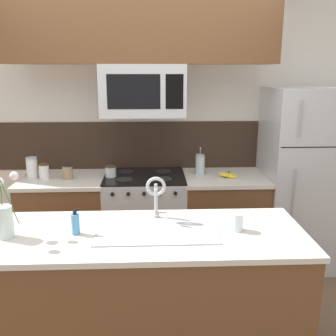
% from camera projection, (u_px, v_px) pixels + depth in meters
% --- Properties ---
extents(ground_plane, '(10.00, 10.00, 0.00)m').
position_uv_depth(ground_plane, '(144.00, 321.00, 2.91)').
color(ground_plane, brown).
extents(rear_partition, '(5.20, 0.10, 2.60)m').
position_uv_depth(rear_partition, '(174.00, 130.00, 3.83)').
color(rear_partition, silver).
rests_on(rear_partition, ground).
extents(splash_band, '(3.08, 0.01, 0.48)m').
position_uv_depth(splash_band, '(145.00, 145.00, 3.80)').
color(splash_band, '#332319').
rests_on(splash_band, rear_partition).
extents(back_counter_left, '(0.80, 0.65, 0.91)m').
position_uv_depth(back_counter_left, '(66.00, 223.00, 3.63)').
color(back_counter_left, brown).
rests_on(back_counter_left, ground).
extents(back_counter_right, '(0.80, 0.65, 0.91)m').
position_uv_depth(back_counter_right, '(223.00, 220.00, 3.69)').
color(back_counter_right, brown).
rests_on(back_counter_right, ground).
extents(stove_range, '(0.76, 0.64, 0.93)m').
position_uv_depth(stove_range, '(145.00, 221.00, 3.66)').
color(stove_range, '#B7BABF').
rests_on(stove_range, ground).
extents(microwave, '(0.74, 0.40, 0.45)m').
position_uv_depth(microwave, '(143.00, 91.00, 3.32)').
color(microwave, '#B7BABF').
extents(upper_cabinet_band, '(2.31, 0.34, 0.60)m').
position_uv_depth(upper_cabinet_band, '(142.00, 27.00, 3.16)').
color(upper_cabinet_band, brown).
extents(refrigerator, '(0.79, 0.74, 1.74)m').
position_uv_depth(refrigerator, '(304.00, 178.00, 3.64)').
color(refrigerator, '#B7BABF').
rests_on(refrigerator, ground).
extents(storage_jar_tall, '(0.10, 0.10, 0.20)m').
position_uv_depth(storage_jar_tall, '(32.00, 168.00, 3.50)').
color(storage_jar_tall, silver).
rests_on(storage_jar_tall, back_counter_left).
extents(storage_jar_medium, '(0.09, 0.09, 0.15)m').
position_uv_depth(storage_jar_medium, '(44.00, 171.00, 3.46)').
color(storage_jar_medium, silver).
rests_on(storage_jar_medium, back_counter_left).
extents(storage_jar_short, '(0.09, 0.09, 0.14)m').
position_uv_depth(storage_jar_short, '(68.00, 172.00, 3.47)').
color(storage_jar_short, '#997F5B').
rests_on(storage_jar_short, back_counter_left).
extents(storage_jar_squat, '(0.10, 0.10, 0.12)m').
position_uv_depth(storage_jar_squat, '(111.00, 172.00, 3.49)').
color(storage_jar_squat, silver).
rests_on(storage_jar_squat, back_counter_left).
extents(banana_bunch, '(0.19, 0.13, 0.08)m').
position_uv_depth(banana_bunch, '(229.00, 175.00, 3.52)').
color(banana_bunch, yellow).
rests_on(banana_bunch, back_counter_right).
extents(french_press, '(0.09, 0.09, 0.27)m').
position_uv_depth(french_press, '(200.00, 165.00, 3.60)').
color(french_press, silver).
rests_on(french_press, back_counter_right).
extents(island_counter, '(2.00, 0.76, 0.91)m').
position_uv_depth(island_counter, '(147.00, 296.00, 2.46)').
color(island_counter, brown).
rests_on(island_counter, ground).
extents(kitchen_sink, '(0.76, 0.40, 0.16)m').
position_uv_depth(kitchen_sink, '(157.00, 242.00, 2.36)').
color(kitchen_sink, '#ADAFB5').
rests_on(kitchen_sink, island_counter).
extents(sink_faucet, '(0.14, 0.14, 0.31)m').
position_uv_depth(sink_faucet, '(156.00, 192.00, 2.48)').
color(sink_faucet, '#B7BABF').
rests_on(sink_faucet, island_counter).
extents(dish_soap_bottle, '(0.06, 0.05, 0.16)m').
position_uv_depth(dish_soap_bottle, '(75.00, 224.00, 2.30)').
color(dish_soap_bottle, '#4C93C6').
rests_on(dish_soap_bottle, island_counter).
extents(drinking_glass, '(0.08, 0.08, 0.11)m').
position_uv_depth(drinking_glass, '(237.00, 222.00, 2.35)').
color(drinking_glass, silver).
rests_on(drinking_glass, island_counter).
extents(flower_vase, '(0.19, 0.15, 0.46)m').
position_uv_depth(flower_vase, '(4.00, 216.00, 2.24)').
color(flower_vase, silver).
rests_on(flower_vase, island_counter).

